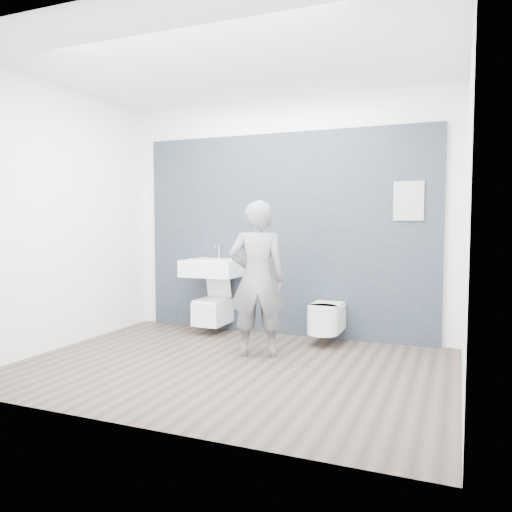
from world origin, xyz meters
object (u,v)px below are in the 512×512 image
at_px(toilet_square, 213,310).
at_px(toilet_rounded, 325,318).
at_px(washbasin, 212,267).
at_px(visitor, 257,279).

height_order(toilet_square, toilet_rounded, toilet_square).
xyz_separation_m(washbasin, toilet_rounded, (1.42, -0.04, -0.51)).
bearing_deg(visitor, washbasin, -60.71).
bearing_deg(washbasin, toilet_rounded, -1.52).
bearing_deg(toilet_square, washbasin, -90.00).
distance_m(toilet_square, toilet_rounded, 1.42).
distance_m(washbasin, toilet_rounded, 1.50).
relative_size(washbasin, toilet_rounded, 1.17).
distance_m(washbasin, visitor, 1.17).
relative_size(toilet_square, toilet_rounded, 1.14).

